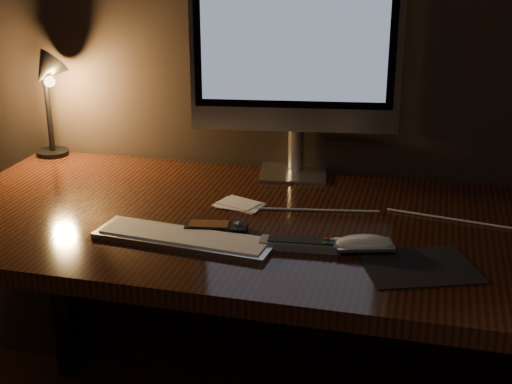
% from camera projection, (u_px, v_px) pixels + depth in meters
% --- Properties ---
extents(desk, '(1.60, 0.75, 0.75)m').
position_uv_depth(desk, '(277.00, 258.00, 1.74)').
color(desk, black).
rests_on(desk, ground).
extents(monitor, '(0.54, 0.18, 0.57)m').
position_uv_depth(monitor, '(295.00, 50.00, 1.82)').
color(monitor, silver).
rests_on(monitor, desk).
extents(keyboard, '(0.40, 0.15, 0.01)m').
position_uv_depth(keyboard, '(184.00, 238.00, 1.52)').
color(keyboard, silver).
rests_on(keyboard, desk).
extents(mousepad, '(0.26, 0.24, 0.00)m').
position_uv_depth(mousepad, '(419.00, 266.00, 1.41)').
color(mousepad, black).
rests_on(mousepad, desk).
extents(mouse, '(0.13, 0.09, 0.02)m').
position_uv_depth(mouse, '(364.00, 245.00, 1.48)').
color(mouse, white).
rests_on(mouse, desk).
extents(media_remote, '(0.14, 0.07, 0.03)m').
position_uv_depth(media_remote, '(216.00, 228.00, 1.57)').
color(media_remote, black).
rests_on(media_remote, desk).
extents(tv_remote, '(0.17, 0.06, 0.02)m').
position_uv_depth(tv_remote, '(301.00, 244.00, 1.49)').
color(tv_remote, gray).
rests_on(tv_remote, desk).
extents(papers, '(0.13, 0.10, 0.01)m').
position_uv_depth(papers, '(239.00, 204.00, 1.72)').
color(papers, white).
rests_on(papers, desk).
extents(desk_lamp, '(0.15, 0.16, 0.32)m').
position_uv_depth(desk_lamp, '(47.00, 85.00, 2.00)').
color(desk_lamp, black).
rests_on(desk_lamp, desk).
extents(cable, '(0.65, 0.03, 0.01)m').
position_uv_depth(cable, '(380.00, 216.00, 1.65)').
color(cable, white).
rests_on(cable, desk).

